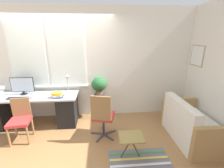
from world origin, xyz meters
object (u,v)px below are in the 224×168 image
at_px(keyboard, 18,98).
at_px(plant_stand, 99,97).
at_px(book_stack, 58,95).
at_px(office_chair_swivel, 103,115).
at_px(desk_lamp, 68,82).
at_px(potted_plant, 99,85).
at_px(couch_loveseat, 191,126).
at_px(desk_chair_wooden, 20,119).
at_px(monitor, 22,85).
at_px(folding_stool, 131,138).
at_px(mouse, 31,98).

height_order(keyboard, plant_stand, keyboard).
relative_size(book_stack, office_chair_swivel, 0.25).
relative_size(desk_lamp, potted_plant, 1.06).
distance_m(keyboard, couch_loveseat, 3.67).
relative_size(keyboard, desk_chair_wooden, 0.52).
bearing_deg(potted_plant, monitor, -176.39).
height_order(monitor, couch_loveseat, monitor).
bearing_deg(plant_stand, folding_stool, -69.88).
xyz_separation_m(mouse, book_stack, (0.57, 0.01, 0.04)).
bearing_deg(couch_loveseat, desk_lamp, 71.08).
bearing_deg(office_chair_swivel, potted_plant, -71.49).
height_order(mouse, book_stack, book_stack).
relative_size(couch_loveseat, folding_stool, 3.00).
bearing_deg(couch_loveseat, monitor, 75.38).
bearing_deg(plant_stand, keyboard, -167.98).
relative_size(keyboard, plant_stand, 0.69).
relative_size(monitor, mouse, 8.63).
height_order(office_chair_swivel, folding_stool, office_chair_swivel).
bearing_deg(keyboard, folding_stool, -25.10).
xyz_separation_m(desk_lamp, plant_stand, (0.71, 0.17, -0.47)).
height_order(desk_lamp, desk_chair_wooden, desk_lamp).
bearing_deg(office_chair_swivel, desk_lamp, -27.31).
distance_m(couch_loveseat, folding_stool, 1.36).
relative_size(office_chair_swivel, plant_stand, 1.54).
bearing_deg(monitor, folding_stool, -30.33).
xyz_separation_m(mouse, folding_stool, (2.00, -1.06, -0.36)).
distance_m(mouse, potted_plant, 1.53).
bearing_deg(desk_chair_wooden, plant_stand, 18.78).
bearing_deg(potted_plant, couch_loveseat, -29.70).
bearing_deg(plant_stand, desk_chair_wooden, -153.67).
bearing_deg(folding_stool, monitor, 149.67).
height_order(desk_lamp, office_chair_swivel, desk_lamp).
bearing_deg(desk_chair_wooden, mouse, 69.83).
height_order(desk_lamp, couch_loveseat, desk_lamp).
distance_m(keyboard, book_stack, 0.85).
bearing_deg(monitor, mouse, -44.93).
height_order(couch_loveseat, potted_plant, potted_plant).
bearing_deg(book_stack, keyboard, -179.85).
bearing_deg(potted_plant, folding_stool, -69.88).
height_order(office_chair_swivel, plant_stand, office_chair_swivel).
height_order(keyboard, mouse, mouse).
relative_size(monitor, office_chair_swivel, 0.53).
bearing_deg(couch_loveseat, desk_chair_wooden, 85.42).
height_order(potted_plant, folding_stool, potted_plant).
xyz_separation_m(monitor, plant_stand, (1.75, 0.11, -0.39)).
distance_m(monitor, folding_stool, 2.70).
bearing_deg(folding_stool, plant_stand, 110.12).
relative_size(mouse, desk_lamp, 0.13).
bearing_deg(plant_stand, book_stack, -157.76).
bearing_deg(desk_chair_wooden, couch_loveseat, -12.13).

